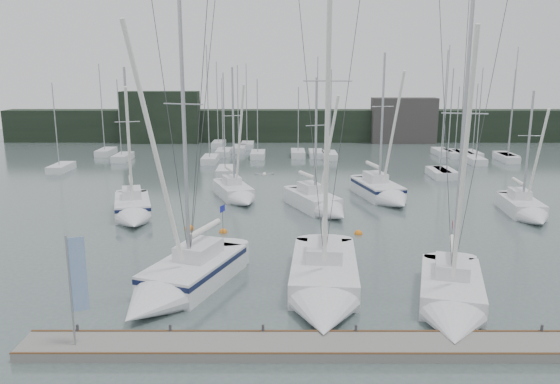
{
  "coord_description": "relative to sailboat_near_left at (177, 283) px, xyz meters",
  "views": [
    {
      "loc": [
        -1.24,
        -25.62,
        11.45
      ],
      "look_at": [
        -1.28,
        5.0,
        4.5
      ],
      "focal_mm": 35.0,
      "sensor_mm": 36.0,
      "label": 1
    }
  ],
  "objects": [
    {
      "name": "sailboat_mid_d",
      "position": [
        14.53,
        20.71,
        0.0
      ],
      "size": [
        4.77,
        9.21,
        13.72
      ],
      "rotation": [
        0.0,
        0.0,
        0.22
      ],
      "color": "silver",
      "rests_on": "ground"
    },
    {
      "name": "sailboat_mid_b",
      "position": [
        1.55,
        20.64,
        -0.1
      ],
      "size": [
        4.86,
        7.9,
        12.35
      ],
      "rotation": [
        0.0,
        0.0,
        0.35
      ],
      "color": "silver",
      "rests_on": "ground"
    },
    {
      "name": "buoy_c",
      "position": [
        -1.29,
        11.87,
        -0.67
      ],
      "size": [
        0.65,
        0.65,
        0.65
      ],
      "primitive_type": "sphere",
      "color": "orange",
      "rests_on": "ground"
    },
    {
      "name": "dock_banner",
      "position": [
        -2.85,
        -5.84,
        2.49
      ],
      "size": [
        0.67,
        0.31,
        4.68
      ],
      "rotation": [
        0.0,
        0.0,
        0.38
      ],
      "color": "#A2A5AA",
      "rests_on": "dock"
    },
    {
      "name": "sailboat_mid_c",
      "position": [
        8.64,
        16.6,
        -0.06
      ],
      "size": [
        5.58,
        8.48,
        11.57
      ],
      "rotation": [
        0.0,
        0.0,
        0.41
      ],
      "color": "silver",
      "rests_on": "ground"
    },
    {
      "name": "far_building_left",
      "position": [
        -13.4,
        59.31,
        3.33
      ],
      "size": [
        12.0,
        3.0,
        8.0
      ],
      "primitive_type": "cube",
      "color": "black",
      "rests_on": "ground"
    },
    {
      "name": "ground",
      "position": [
        6.6,
        -0.69,
        -0.67
      ],
      "size": [
        160.0,
        160.0,
        0.0
      ],
      "primitive_type": "plane",
      "color": "#4C5D5B",
      "rests_on": "ground"
    },
    {
      "name": "buoy_a",
      "position": [
        1.25,
        11.07,
        -0.67
      ],
      "size": [
        0.58,
        0.58,
        0.58
      ],
      "primitive_type": "sphere",
      "color": "orange",
      "rests_on": "ground"
    },
    {
      "name": "far_treeline",
      "position": [
        6.6,
        61.31,
        1.83
      ],
      "size": [
        90.0,
        4.0,
        5.0
      ],
      "primitive_type": "cube",
      "color": "black",
      "rests_on": "ground"
    },
    {
      "name": "sailboat_near_right",
      "position": [
        13.53,
        -2.18,
        -0.1
      ],
      "size": [
        5.24,
        9.45,
        15.93
      ],
      "rotation": [
        0.0,
        0.0,
        -0.27
      ],
      "color": "silver",
      "rests_on": "ground"
    },
    {
      "name": "seagull",
      "position": [
        4.49,
        2.29,
        5.27
      ],
      "size": [
        0.94,
        0.43,
        0.19
      ],
      "rotation": [
        0.0,
        0.0,
        0.12
      ],
      "color": "white",
      "rests_on": "ground"
    },
    {
      "name": "far_building_right",
      "position": [
        24.6,
        59.31,
        2.83
      ],
      "size": [
        10.0,
        3.0,
        7.0
      ],
      "primitive_type": "cube",
      "color": "#3D3A38",
      "rests_on": "ground"
    },
    {
      "name": "mast_forest",
      "position": [
        10.33,
        43.28,
        -0.2
      ],
      "size": [
        55.81,
        27.65,
        14.52
      ],
      "color": "silver",
      "rests_on": "ground"
    },
    {
      "name": "sailboat_near_center",
      "position": [
        7.54,
        -0.6,
        -0.05
      ],
      "size": [
        4.33,
        11.51,
        18.45
      ],
      "rotation": [
        0.0,
        0.0,
        -0.08
      ],
      "color": "silver",
      "rests_on": "ground"
    },
    {
      "name": "sailboat_mid_e",
      "position": [
        24.66,
        15.06,
        -0.12
      ],
      "size": [
        3.06,
        7.6,
        10.56
      ],
      "rotation": [
        0.0,
        0.0,
        -0.09
      ],
      "color": "silver",
      "rests_on": "ground"
    },
    {
      "name": "sailboat_mid_a",
      "position": [
        -6.15,
        14.71,
        -0.03
      ],
      "size": [
        4.89,
        8.84,
        12.41
      ],
      "rotation": [
        0.0,
        0.0,
        0.28
      ],
      "color": "silver",
      "rests_on": "ground"
    },
    {
      "name": "buoy_b",
      "position": [
        10.87,
        10.69,
        -0.67
      ],
      "size": [
        0.58,
        0.58,
        0.58
      ],
      "primitive_type": "sphere",
      "color": "orange",
      "rests_on": "ground"
    },
    {
      "name": "dock",
      "position": [
        6.6,
        -5.69,
        -0.47
      ],
      "size": [
        24.0,
        2.0,
        0.4
      ],
      "primitive_type": "cube",
      "color": "slate",
      "rests_on": "ground"
    },
    {
      "name": "sailboat_near_left",
      "position": [
        0.0,
        0.0,
        0.0
      ],
      "size": [
        6.4,
        9.99,
        16.41
      ],
      "rotation": [
        0.0,
        0.0,
        -0.37
      ],
      "color": "silver",
      "rests_on": "ground"
    }
  ]
}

